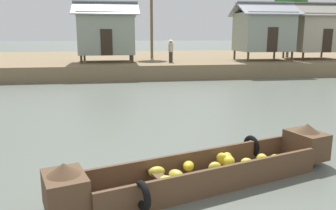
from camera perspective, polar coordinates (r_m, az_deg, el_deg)
ground_plane at (r=12.53m, az=-0.52°, el=-2.01°), size 300.00×300.00×0.00m
riverbank_strip at (r=32.07m, az=-5.98°, el=7.30°), size 160.00×20.00×0.99m
banana_boat at (r=7.02m, az=6.67°, el=-10.66°), size 6.22×2.69×0.94m
stilt_house_left at (r=25.74m, az=-10.31°, el=11.90°), size 4.65×3.72×4.36m
stilt_house_mid_left at (r=27.90m, az=15.76°, el=11.88°), size 4.58×3.77×4.46m
stilt_house_mid_right at (r=30.89m, az=23.50°, el=11.21°), size 4.73×4.02×4.53m
palm_tree_near at (r=32.32m, az=20.01°, el=16.22°), size 2.76×2.76×6.28m
vendor_person at (r=24.99m, az=0.48°, el=9.35°), size 0.44×0.44×1.66m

